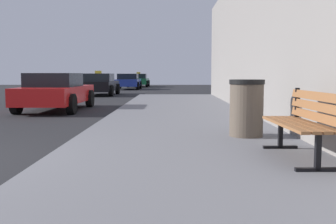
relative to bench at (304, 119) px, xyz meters
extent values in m
cube|color=slate|center=(-1.39, -0.09, -0.58)|extent=(4.00, 32.00, 0.15)
cube|color=brown|center=(-0.28, -0.01, -0.06)|extent=(0.15, 1.59, 0.04)
cube|color=brown|center=(-0.15, 0.00, -0.06)|extent=(0.15, 1.59, 0.04)
cube|color=brown|center=(-0.03, 0.00, -0.06)|extent=(0.15, 1.59, 0.04)
cube|color=brown|center=(0.10, 0.00, -0.06)|extent=(0.15, 1.59, 0.04)
cube|color=brown|center=(0.13, 0.00, 0.04)|extent=(0.10, 1.58, 0.11)
cube|color=brown|center=(0.13, 0.00, 0.17)|extent=(0.10, 1.58, 0.11)
cube|color=brown|center=(0.13, 0.00, 0.30)|extent=(0.10, 1.58, 0.11)
cube|color=black|center=(-0.07, -0.67, -0.28)|extent=(0.06, 0.06, 0.45)
cube|color=black|center=(-0.07, -0.67, -0.49)|extent=(0.50, 0.07, 0.04)
cube|color=black|center=(-0.11, 0.67, -0.28)|extent=(0.06, 0.06, 0.45)
cube|color=black|center=(-0.11, 0.67, -0.49)|extent=(0.50, 0.07, 0.04)
cube|color=black|center=(0.12, 0.68, 0.16)|extent=(0.05, 0.05, 0.44)
cylinder|color=brown|center=(-0.39, 1.81, -0.05)|extent=(0.58, 0.58, 0.91)
cylinder|color=black|center=(-0.39, 1.81, 0.44)|extent=(0.61, 0.61, 0.08)
cube|color=red|center=(-5.63, 8.26, -0.11)|extent=(1.71, 4.24, 0.55)
cube|color=black|center=(-5.63, 8.05, 0.39)|extent=(1.50, 1.91, 0.45)
cylinder|color=black|center=(-6.49, 9.62, -0.34)|extent=(0.22, 0.64, 0.64)
cylinder|color=black|center=(-4.78, 9.62, -0.34)|extent=(0.22, 0.64, 0.64)
cylinder|color=black|center=(-6.49, 6.90, -0.34)|extent=(0.22, 0.64, 0.64)
cylinder|color=black|center=(-4.78, 6.90, -0.34)|extent=(0.22, 0.64, 0.64)
cube|color=black|center=(-5.93, 17.79, -0.11)|extent=(1.81, 4.18, 0.55)
cube|color=black|center=(-5.93, 17.58, 0.39)|extent=(1.59, 1.88, 0.45)
cube|color=yellow|center=(-5.93, 17.58, 0.69)|extent=(0.36, 0.14, 0.16)
cylinder|color=black|center=(-6.84, 19.13, -0.34)|extent=(0.22, 0.64, 0.64)
cylinder|color=black|center=(-5.03, 19.13, -0.34)|extent=(0.22, 0.64, 0.64)
cylinder|color=black|center=(-6.84, 16.45, -0.34)|extent=(0.22, 0.64, 0.64)
cylinder|color=black|center=(-5.03, 16.45, -0.34)|extent=(0.22, 0.64, 0.64)
cube|color=#233899|center=(-5.17, 26.58, -0.11)|extent=(1.76, 4.04, 0.55)
cube|color=black|center=(-5.17, 26.38, 0.39)|extent=(1.55, 1.82, 0.45)
cylinder|color=black|center=(-6.05, 27.87, -0.34)|extent=(0.22, 0.64, 0.64)
cylinder|color=black|center=(-4.29, 27.87, -0.34)|extent=(0.22, 0.64, 0.64)
cylinder|color=black|center=(-6.05, 25.29, -0.34)|extent=(0.22, 0.64, 0.64)
cylinder|color=black|center=(-4.29, 25.29, -0.34)|extent=(0.22, 0.64, 0.64)
cube|color=#196638|center=(-4.83, 32.63, -0.11)|extent=(1.74, 4.56, 0.55)
cube|color=black|center=(-4.83, 32.40, 0.39)|extent=(1.53, 2.05, 0.45)
cube|color=yellow|center=(-4.83, 32.40, 0.69)|extent=(0.36, 0.14, 0.16)
cylinder|color=black|center=(-5.70, 34.09, -0.34)|extent=(0.22, 0.64, 0.64)
cylinder|color=black|center=(-3.95, 34.09, -0.34)|extent=(0.22, 0.64, 0.64)
cylinder|color=black|center=(-5.70, 31.17, -0.34)|extent=(0.22, 0.64, 0.64)
cylinder|color=black|center=(-3.95, 31.17, -0.34)|extent=(0.22, 0.64, 0.64)
camera|label=1|loc=(-1.72, -4.94, 0.58)|focal=41.37mm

